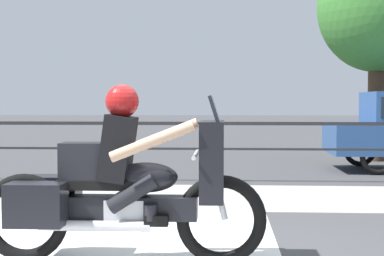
# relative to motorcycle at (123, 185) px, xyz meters

# --- Properties ---
(sidewalk_band) EXTENTS (44.00, 2.40, 0.01)m
(sidewalk_band) POSITION_rel_motorcycle_xyz_m (0.67, 3.64, -0.68)
(sidewalk_band) COLOR #A8A59E
(sidewalk_band) RESTS_ON ground
(fence_railing) EXTENTS (36.00, 0.05, 1.06)m
(fence_railing) POSITION_rel_motorcycle_xyz_m (0.67, 5.30, 0.15)
(fence_railing) COLOR #232326
(fence_railing) RESTS_ON ground
(motorcycle) EXTENTS (2.50, 0.76, 1.56)m
(motorcycle) POSITION_rel_motorcycle_xyz_m (0.00, 0.00, 0.00)
(motorcycle) COLOR black
(motorcycle) RESTS_ON ground
(tree_behind_sign) EXTENTS (2.84, 2.84, 5.25)m
(tree_behind_sign) POSITION_rel_motorcycle_xyz_m (4.50, 9.28, 2.96)
(tree_behind_sign) COLOR #473323
(tree_behind_sign) RESTS_ON ground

